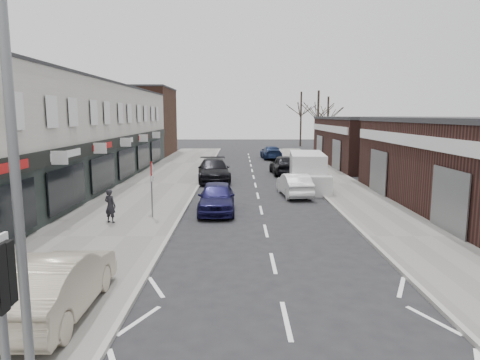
{
  "coord_description": "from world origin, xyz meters",
  "views": [
    {
      "loc": [
        -1.11,
        -7.56,
        4.83
      ],
      "look_at": [
        -1.1,
        7.21,
        2.6
      ],
      "focal_mm": 32.0,
      "sensor_mm": 36.0,
      "label": 1
    }
  ],
  "objects_px": {
    "street_lamp": "(23,129)",
    "parked_car_right_c": "(271,152)",
    "white_van": "(307,172)",
    "parked_car_left_b": "(214,170)",
    "warning_sign": "(152,173)",
    "parked_car_left_a": "(217,197)",
    "parked_car_right_b": "(284,165)",
    "pedestrian": "(110,206)",
    "sedan_on_pavement": "(56,283)",
    "parked_car_right_a": "(294,185)"
  },
  "relations": [
    {
      "from": "street_lamp",
      "to": "parked_car_right_c",
      "type": "distance_m",
      "value": 41.92
    },
    {
      "from": "white_van",
      "to": "parked_car_left_b",
      "type": "xyz_separation_m",
      "value": [
        -6.43,
        3.14,
        -0.29
      ]
    },
    {
      "from": "warning_sign",
      "to": "parked_car_left_a",
      "type": "xyz_separation_m",
      "value": [
        2.89,
        1.54,
        -1.44
      ]
    },
    {
      "from": "warning_sign",
      "to": "parked_car_left_b",
      "type": "distance_m",
      "value": 12.02
    },
    {
      "from": "parked_car_right_c",
      "to": "parked_car_right_b",
      "type": "bearing_deg",
      "value": 86.92
    },
    {
      "from": "parked_car_right_c",
      "to": "pedestrian",
      "type": "bearing_deg",
      "value": 68.88
    },
    {
      "from": "sedan_on_pavement",
      "to": "parked_car_left_b",
      "type": "xyz_separation_m",
      "value": [
        2.46,
        21.64,
        -0.06
      ]
    },
    {
      "from": "street_lamp",
      "to": "parked_car_right_c",
      "type": "height_order",
      "value": "street_lamp"
    },
    {
      "from": "sedan_on_pavement",
      "to": "pedestrian",
      "type": "height_order",
      "value": "sedan_on_pavement"
    },
    {
      "from": "street_lamp",
      "to": "parked_car_left_b",
      "type": "bearing_deg",
      "value": 86.5
    },
    {
      "from": "parked_car_left_a",
      "to": "parked_car_right_b",
      "type": "bearing_deg",
      "value": 69.73
    },
    {
      "from": "street_lamp",
      "to": "white_van",
      "type": "height_order",
      "value": "street_lamp"
    },
    {
      "from": "pedestrian",
      "to": "parked_car_right_a",
      "type": "bearing_deg",
      "value": -119.69
    },
    {
      "from": "white_van",
      "to": "sedan_on_pavement",
      "type": "distance_m",
      "value": 20.52
    },
    {
      "from": "warning_sign",
      "to": "pedestrian",
      "type": "xyz_separation_m",
      "value": [
        -1.69,
        -1.03,
        -1.32
      ]
    },
    {
      "from": "white_van",
      "to": "parked_car_right_a",
      "type": "height_order",
      "value": "white_van"
    },
    {
      "from": "parked_car_left_a",
      "to": "sedan_on_pavement",
      "type": "bearing_deg",
      "value": -106.86
    },
    {
      "from": "parked_car_left_b",
      "to": "parked_car_right_c",
      "type": "bearing_deg",
      "value": 66.52
    },
    {
      "from": "warning_sign",
      "to": "white_van",
      "type": "relative_size",
      "value": 0.43
    },
    {
      "from": "street_lamp",
      "to": "warning_sign",
      "type": "bearing_deg",
      "value": 92.84
    },
    {
      "from": "parked_car_left_a",
      "to": "parked_car_right_a",
      "type": "bearing_deg",
      "value": 43.35
    },
    {
      "from": "parked_car_left_a",
      "to": "parked_car_left_b",
      "type": "xyz_separation_m",
      "value": [
        -0.76,
        10.22,
        0.06
      ]
    },
    {
      "from": "parked_car_left_a",
      "to": "warning_sign",
      "type": "bearing_deg",
      "value": -153.16
    },
    {
      "from": "white_van",
      "to": "sedan_on_pavement",
      "type": "xyz_separation_m",
      "value": [
        -8.89,
        -18.49,
        -0.24
      ]
    },
    {
      "from": "pedestrian",
      "to": "white_van",
      "type": "bearing_deg",
      "value": -113.96
    },
    {
      "from": "street_lamp",
      "to": "parked_car_right_c",
      "type": "bearing_deg",
      "value": 80.41
    },
    {
      "from": "warning_sign",
      "to": "parked_car_right_b",
      "type": "height_order",
      "value": "warning_sign"
    },
    {
      "from": "pedestrian",
      "to": "parked_car_right_c",
      "type": "height_order",
      "value": "pedestrian"
    },
    {
      "from": "warning_sign",
      "to": "parked_car_right_c",
      "type": "distance_m",
      "value": 29.39
    },
    {
      "from": "white_van",
      "to": "parked_car_left_b",
      "type": "height_order",
      "value": "white_van"
    },
    {
      "from": "street_lamp",
      "to": "parked_car_right_a",
      "type": "relative_size",
      "value": 1.9
    },
    {
      "from": "street_lamp",
      "to": "white_van",
      "type": "bearing_deg",
      "value": 69.69
    },
    {
      "from": "warning_sign",
      "to": "white_van",
      "type": "distance_m",
      "value": 12.19
    },
    {
      "from": "parked_car_right_b",
      "to": "parked_car_right_c",
      "type": "distance_m",
      "value": 12.98
    },
    {
      "from": "parked_car_left_a",
      "to": "white_van",
      "type": "bearing_deg",
      "value": 50.2
    },
    {
      "from": "sedan_on_pavement",
      "to": "parked_car_right_b",
      "type": "relative_size",
      "value": 0.95
    },
    {
      "from": "sedan_on_pavement",
      "to": "parked_car_left_a",
      "type": "height_order",
      "value": "sedan_on_pavement"
    },
    {
      "from": "warning_sign",
      "to": "pedestrian",
      "type": "relative_size",
      "value": 1.79
    },
    {
      "from": "white_van",
      "to": "pedestrian",
      "type": "relative_size",
      "value": 4.12
    },
    {
      "from": "pedestrian",
      "to": "warning_sign",
      "type": "bearing_deg",
      "value": -125.73
    },
    {
      "from": "warning_sign",
      "to": "parked_car_right_a",
      "type": "distance_m",
      "value": 9.56
    },
    {
      "from": "sedan_on_pavement",
      "to": "parked_car_right_a",
      "type": "xyz_separation_m",
      "value": [
        7.69,
        15.8,
        -0.19
      ]
    },
    {
      "from": "warning_sign",
      "to": "parked_car_right_b",
      "type": "distance_m",
      "value": 17.25
    },
    {
      "from": "parked_car_right_a",
      "to": "street_lamp",
      "type": "bearing_deg",
      "value": 65.21
    },
    {
      "from": "pedestrian",
      "to": "parked_car_right_c",
      "type": "bearing_deg",
      "value": -84.73
    },
    {
      "from": "warning_sign",
      "to": "pedestrian",
      "type": "bearing_deg",
      "value": -148.51
    },
    {
      "from": "white_van",
      "to": "parked_car_right_b",
      "type": "distance_m",
      "value": 6.83
    },
    {
      "from": "sedan_on_pavement",
      "to": "parked_car_right_c",
      "type": "bearing_deg",
      "value": -102.22
    },
    {
      "from": "parked_car_left_b",
      "to": "parked_car_right_a",
      "type": "height_order",
      "value": "parked_car_left_b"
    },
    {
      "from": "sedan_on_pavement",
      "to": "parked_car_right_c",
      "type": "xyz_separation_m",
      "value": [
        7.92,
        38.25,
        -0.16
      ]
    }
  ]
}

